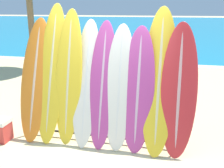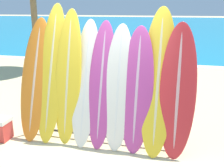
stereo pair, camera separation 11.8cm
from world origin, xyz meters
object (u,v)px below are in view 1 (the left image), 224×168
Objects in this scene: surfboard_slot_7 at (159,80)px; person_mid_beach at (121,47)px; surfboard_slot_2 at (69,77)px; person_near_water at (77,69)px; surfboard_slot_1 at (52,73)px; surfboard_slot_5 at (119,87)px; surfboard_slot_8 at (179,90)px; surfboard_slot_0 at (35,79)px; surfboard_rack at (102,118)px; surfboard_slot_4 at (102,85)px; surfboard_slot_6 at (138,89)px; surfboard_slot_3 at (86,83)px.

person_mid_beach is (-1.69, 5.39, -0.24)m from surfboard_slot_7.
person_mid_beach is (-0.08, 5.45, -0.22)m from surfboard_slot_2.
surfboard_slot_2 is 1.47× the size of person_near_water.
surfboard_slot_1 is 0.36m from surfboard_slot_2.
surfboard_slot_5 is at bearing -66.26° from person_near_water.
surfboard_slot_8 is 3.20m from person_near_water.
surfboard_slot_7 reaches higher than surfboard_slot_0.
surfboard_slot_7 is at bearing 1.30° from surfboard_slot_0.
surfboard_rack is 1.46m from surfboard_slot_8.
surfboard_slot_1 reaches higher than surfboard_slot_4.
surfboard_slot_4 reaches higher than surfboard_slot_5.
surfboard_slot_1 is at bearing -179.74° from surfboard_slot_7.
surfboard_slot_0 is at bearing 177.62° from surfboard_rack.
surfboard_slot_4 is at bearing -0.53° from surfboard_slot_0.
surfboard_slot_2 is 1.12× the size of surfboard_slot_5.
person_near_water is at bearing 127.48° from surfboard_slot_5.
surfboard_slot_0 is at bearing -53.66° from person_mid_beach.
surfboard_slot_7 is 1.50× the size of person_near_water.
surfboard_slot_7 is at bearing -29.98° from person_mid_beach.
surfboard_slot_3 is at bearing 177.41° from surfboard_slot_6.
surfboard_rack is 1.32× the size of surfboard_slot_3.
surfboard_slot_3 is 5.46m from person_mid_beach.
surfboard_slot_3 is (1.00, 0.01, -0.01)m from surfboard_slot_0.
surfboard_slot_1 is 5.42m from person_mid_beach.
surfboard_slot_2 is at bearing 179.52° from surfboard_slot_8.
surfboard_slot_8 reaches higher than surfboard_slot_6.
surfboard_slot_3 is 1.04× the size of surfboard_slot_6.
surfboard_slot_4 is at bearing -72.16° from person_near_water.
surfboard_slot_2 is 0.98× the size of surfboard_slot_7.
person_near_water reaches higher than surfboard_rack.
surfboard_slot_4 is at bearing -3.20° from surfboard_slot_1.
surfboard_slot_3 is 1.36× the size of person_near_water.
surfboard_slot_0 is at bearing -178.70° from surfboard_slot_7.
surfboard_slot_6 is 0.68m from surfboard_slot_8.
surfboard_slot_3 reaches higher than person_near_water.
surfboard_slot_2 reaches higher than surfboard_slot_8.
surfboard_slot_3 is at bearing 2.15° from surfboard_slot_2.
surfboard_slot_5 reaches higher than person_near_water.
person_mid_beach is (0.28, 5.40, -0.27)m from surfboard_slot_1.
surfboard_slot_1 reaches higher than person_near_water.
surfboard_slot_2 is at bearing -46.59° from person_mid_beach.
surfboard_slot_5 is 1.32× the size of person_near_water.
surfboard_slot_2 is 1.95m from surfboard_slot_8.
surfboard_rack is at bearing -175.52° from surfboard_slot_5.
surfboard_slot_0 reaches higher than surfboard_slot_6.
surfboard_slot_5 is at bearing -179.55° from surfboard_slot_8.
surfboard_slot_6 is at bearing -2.19° from surfboard_slot_4.
surfboard_slot_3 is at bearing 178.99° from surfboard_slot_8.
surfboard_slot_6 is at bearing -1.07° from surfboard_slot_0.
person_mid_beach is at bearing 83.76° from surfboard_slot_0.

